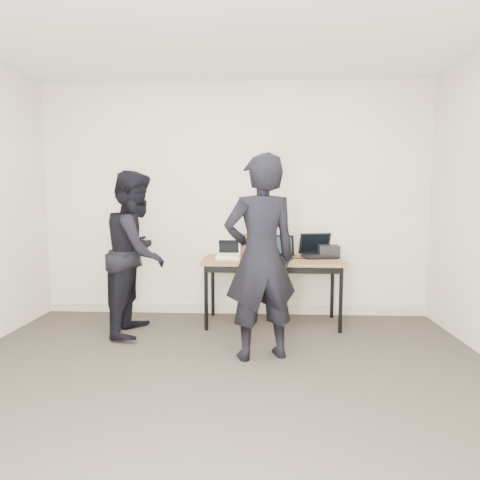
# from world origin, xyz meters

# --- Properties ---
(room) EXTENTS (4.60, 4.60, 2.80)m
(room) POSITION_xyz_m (0.00, 0.00, 1.35)
(room) COLOR #3F372F
(room) RESTS_ON ground
(desk) EXTENTS (1.51, 0.68, 0.72)m
(desk) POSITION_xyz_m (0.44, 1.85, 0.66)
(desk) COLOR brown
(desk) RESTS_ON ground
(laptop_beige) EXTENTS (0.26, 0.25, 0.21)m
(laptop_beige) POSITION_xyz_m (-0.04, 1.88, 0.76)
(laptop_beige) COLOR beige
(laptop_beige) RESTS_ON desk
(laptop_center) EXTENTS (0.40, 0.39, 0.25)m
(laptop_center) POSITION_xyz_m (0.49, 1.87, 0.78)
(laptop_center) COLOR black
(laptop_center) RESTS_ON desk
(laptop_right) EXTENTS (0.41, 0.40, 0.26)m
(laptop_right) POSITION_xyz_m (0.95, 2.02, 0.78)
(laptop_right) COLOR black
(laptop_right) RESTS_ON desk
(leather_satchel) EXTENTS (0.37, 0.21, 0.25)m
(leather_satchel) POSITION_xyz_m (0.26, 2.08, 0.85)
(leather_satchel) COLOR #592917
(leather_satchel) RESTS_ON desk
(tissue) EXTENTS (0.15, 0.12, 0.08)m
(tissue) POSITION_xyz_m (0.29, 2.08, 1.00)
(tissue) COLOR white
(tissue) RESTS_ON leather_satchel
(equipment_box) EXTENTS (0.23, 0.19, 0.13)m
(equipment_box) POSITION_xyz_m (1.07, 2.04, 0.78)
(equipment_box) COLOR black
(equipment_box) RESTS_ON desk
(power_brick) EXTENTS (0.10, 0.06, 0.03)m
(power_brick) POSITION_xyz_m (0.22, 1.68, 0.74)
(power_brick) COLOR black
(power_brick) RESTS_ON desk
(cables) EXTENTS (1.14, 0.49, 0.01)m
(cables) POSITION_xyz_m (0.49, 1.86, 0.72)
(cables) COLOR silver
(cables) RESTS_ON desk
(person_typist) EXTENTS (0.73, 0.59, 1.74)m
(person_typist) POSITION_xyz_m (0.31, 0.92, 0.87)
(person_typist) COLOR black
(person_typist) RESTS_ON ground
(person_observer) EXTENTS (0.63, 0.80, 1.64)m
(person_observer) POSITION_xyz_m (-0.95, 1.53, 0.82)
(person_observer) COLOR black
(person_observer) RESTS_ON ground
(baseboard) EXTENTS (4.50, 0.03, 0.10)m
(baseboard) POSITION_xyz_m (0.00, 2.23, 0.05)
(baseboard) COLOR beige
(baseboard) RESTS_ON ground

